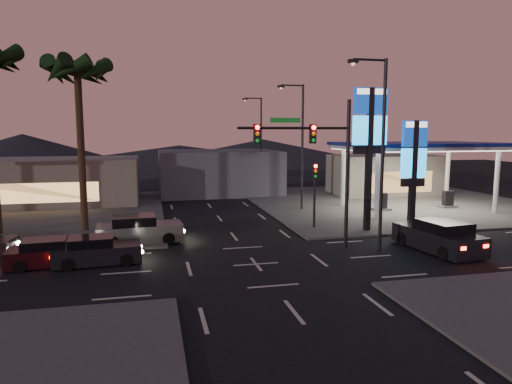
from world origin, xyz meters
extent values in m
plane|color=black|center=(0.00, 0.00, 0.00)|extent=(140.00, 140.00, 0.00)
cube|color=#47443F|center=(16.00, 16.00, 0.06)|extent=(24.00, 24.00, 0.12)
cylinder|color=silver|center=(11.00, 9.00, 2.50)|extent=(0.36, 0.36, 5.00)
cylinder|color=silver|center=(21.00, 9.00, 2.50)|extent=(0.36, 0.36, 5.00)
cylinder|color=silver|center=(11.00, 15.00, 2.50)|extent=(0.36, 0.36, 5.00)
cylinder|color=silver|center=(21.00, 15.00, 2.50)|extent=(0.36, 0.36, 5.00)
cube|color=silver|center=(16.00, 12.00, 5.20)|extent=(12.00, 8.00, 0.50)
cube|color=white|center=(16.00, 12.00, 4.90)|extent=(11.60, 7.60, 0.06)
cube|color=navy|center=(16.00, 12.00, 5.35)|extent=(12.20, 8.20, 0.25)
cube|color=black|center=(13.00, 12.00, 0.80)|extent=(0.80, 0.50, 1.40)
cube|color=black|center=(19.00, 12.00, 0.80)|extent=(0.80, 0.50, 1.40)
cube|color=#726B5B|center=(18.00, 21.00, 2.00)|extent=(10.00, 6.00, 4.00)
cube|color=black|center=(8.50, 5.50, 4.50)|extent=(0.35, 0.35, 9.00)
cube|color=navy|center=(8.50, 5.50, 8.20)|extent=(2.20, 0.30, 1.60)
cube|color=white|center=(8.50, 5.50, 8.75)|extent=(1.98, 0.32, 0.35)
cube|color=#1AA1FF|center=(8.50, 5.50, 6.40)|extent=(2.20, 0.30, 1.80)
cube|color=black|center=(8.50, 5.50, 5.20)|extent=(2.09, 0.28, 0.50)
cube|color=black|center=(11.00, 4.50, 3.50)|extent=(0.35, 0.35, 7.00)
cube|color=navy|center=(11.00, 4.50, 6.20)|extent=(1.60, 0.30, 1.60)
cube|color=white|center=(11.00, 4.50, 6.75)|extent=(1.44, 0.32, 0.35)
cube|color=#1AA1FF|center=(11.00, 4.50, 4.40)|extent=(1.60, 0.30, 1.80)
cube|color=black|center=(11.00, 4.50, 3.20)|extent=(1.52, 0.28, 0.50)
cylinder|color=black|center=(5.50, 2.00, 4.00)|extent=(0.20, 0.20, 8.00)
cylinder|color=black|center=(2.50, 2.00, 6.50)|extent=(6.00, 0.14, 0.14)
cube|color=#0C3F14|center=(2.00, 2.00, 6.90)|extent=(1.60, 0.05, 0.25)
cube|color=black|center=(3.50, 2.00, 6.20)|extent=(0.32, 0.25, 1.00)
sphere|color=#FF0C07|center=(3.50, 1.85, 6.53)|extent=(0.22, 0.22, 0.22)
sphere|color=orange|center=(3.50, 1.85, 6.20)|extent=(0.20, 0.20, 0.20)
sphere|color=#0CB226|center=(3.50, 1.85, 5.87)|extent=(0.20, 0.20, 0.20)
cube|color=black|center=(0.50, 2.00, 6.20)|extent=(0.32, 0.25, 1.00)
sphere|color=#FF0C07|center=(0.50, 1.85, 6.53)|extent=(0.22, 0.22, 0.22)
sphere|color=orange|center=(0.50, 1.85, 6.20)|extent=(0.20, 0.20, 0.20)
sphere|color=#0CB226|center=(0.50, 1.85, 5.87)|extent=(0.20, 0.20, 0.20)
cylinder|color=black|center=(5.50, 7.00, 2.00)|extent=(0.16, 0.16, 4.00)
cube|color=black|center=(5.50, 7.00, 3.80)|extent=(0.32, 0.25, 1.00)
sphere|color=#FF0C07|center=(5.50, 6.85, 4.13)|extent=(0.22, 0.22, 0.22)
sphere|color=orange|center=(5.50, 6.85, 3.80)|extent=(0.20, 0.20, 0.20)
sphere|color=#0CB226|center=(5.50, 6.85, 3.47)|extent=(0.20, 0.20, 0.20)
cylinder|color=black|center=(7.00, 1.00, 5.00)|extent=(0.18, 0.18, 10.00)
cylinder|color=black|center=(6.10, 1.00, 9.90)|extent=(1.80, 0.12, 0.12)
cube|color=black|center=(5.20, 1.00, 9.80)|extent=(0.50, 0.25, 0.18)
sphere|color=#FFCC8C|center=(5.20, 1.00, 9.68)|extent=(0.20, 0.20, 0.20)
cylinder|color=black|center=(7.00, 14.00, 5.00)|extent=(0.18, 0.18, 10.00)
cylinder|color=black|center=(6.10, 14.00, 9.90)|extent=(1.80, 0.12, 0.12)
cube|color=black|center=(5.20, 14.00, 9.80)|extent=(0.50, 0.25, 0.18)
sphere|color=#FFCC8C|center=(5.20, 14.00, 9.68)|extent=(0.20, 0.20, 0.20)
cylinder|color=black|center=(7.00, 28.00, 5.00)|extent=(0.18, 0.18, 10.00)
cylinder|color=black|center=(6.10, 28.00, 9.90)|extent=(1.80, 0.12, 0.12)
cube|color=black|center=(5.20, 28.00, 9.80)|extent=(0.50, 0.25, 0.18)
sphere|color=#FFCC8C|center=(5.20, 28.00, 9.68)|extent=(0.20, 0.20, 0.20)
cylinder|color=black|center=(-9.00, 9.50, 5.10)|extent=(0.44, 0.44, 10.20)
sphere|color=black|center=(-9.00, 9.50, 10.20)|extent=(0.90, 0.90, 0.90)
cone|color=black|center=(-7.70, 9.50, 9.90)|extent=(0.90, 2.74, 1.91)
cone|color=black|center=(-8.08, 10.42, 9.90)|extent=(2.57, 2.57, 1.91)
cone|color=black|center=(-9.00, 10.80, 9.90)|extent=(2.74, 0.90, 1.91)
cone|color=black|center=(-9.92, 10.42, 9.90)|extent=(2.57, 2.57, 1.91)
cone|color=black|center=(-10.30, 9.50, 9.90)|extent=(0.90, 2.74, 1.91)
cone|color=black|center=(-9.92, 8.58, 9.90)|extent=(2.57, 2.57, 1.91)
cone|color=black|center=(-9.00, 8.20, 9.90)|extent=(2.74, 0.90, 1.91)
cone|color=black|center=(-8.08, 8.58, 9.90)|extent=(2.57, 2.57, 1.91)
cone|color=black|center=(-12.70, 9.50, 10.50)|extent=(0.90, 2.74, 1.91)
cone|color=black|center=(-13.08, 10.42, 10.50)|extent=(2.57, 2.57, 1.91)
cube|color=#726B5B|center=(-14.00, 22.00, 2.00)|extent=(16.00, 8.00, 4.00)
cube|color=#4C4C51|center=(2.00, 26.00, 2.20)|extent=(12.00, 9.00, 4.40)
cone|color=black|center=(-25.00, 60.00, 3.00)|extent=(40.00, 40.00, 6.00)
cone|color=black|center=(15.00, 60.00, 2.50)|extent=(50.00, 50.00, 5.00)
cone|color=black|center=(0.00, 60.00, 2.00)|extent=(60.00, 60.00, 4.00)
cube|color=black|center=(-7.40, 1.79, 0.50)|extent=(4.15, 2.01, 0.82)
cube|color=black|center=(-7.68, 1.76, 1.05)|extent=(2.13, 1.71, 0.60)
cylinder|color=black|center=(-6.19, 2.66, 0.29)|extent=(0.60, 0.27, 0.59)
cylinder|color=black|center=(-6.06, 1.11, 0.29)|extent=(0.60, 0.27, 0.59)
cylinder|color=black|center=(-8.74, 2.46, 0.29)|extent=(0.60, 0.27, 0.59)
cylinder|color=black|center=(-8.62, 0.91, 0.29)|extent=(0.60, 0.27, 0.59)
sphere|color=#FFF2BF|center=(-5.44, 2.49, 0.57)|extent=(0.20, 0.20, 0.20)
sphere|color=#FFF2BF|center=(-5.35, 1.40, 0.57)|extent=(0.20, 0.20, 0.20)
cube|color=#FF140A|center=(-9.45, 2.17, 0.64)|extent=(0.09, 0.23, 0.13)
cube|color=#FF140A|center=(-9.37, 1.08, 0.64)|extent=(0.09, 0.23, 0.13)
cube|color=black|center=(-9.51, 1.96, 0.49)|extent=(4.00, 1.93, 0.79)
cube|color=black|center=(-9.77, 1.94, 1.01)|extent=(2.05, 1.65, 0.57)
cylinder|color=black|center=(-8.34, 2.81, 0.28)|extent=(0.58, 0.26, 0.56)
cylinder|color=black|center=(-8.22, 1.31, 0.28)|extent=(0.58, 0.26, 0.56)
cylinder|color=black|center=(-10.80, 2.61, 0.28)|extent=(0.58, 0.26, 0.56)
cylinder|color=black|center=(-10.68, 1.12, 0.28)|extent=(0.58, 0.26, 0.56)
sphere|color=#FFF2BF|center=(-7.62, 2.64, 0.55)|extent=(0.19, 0.19, 0.19)
sphere|color=#FFF2BF|center=(-7.53, 1.59, 0.55)|extent=(0.19, 0.19, 0.19)
cube|color=#FF140A|center=(-11.49, 2.34, 0.62)|extent=(0.09, 0.23, 0.12)
cube|color=#FF140A|center=(-11.40, 1.28, 0.62)|extent=(0.09, 0.23, 0.12)
cube|color=#5F5F61|center=(-5.50, 5.68, 0.59)|extent=(4.86, 2.33, 0.97)
cube|color=black|center=(-5.82, 5.65, 1.23)|extent=(2.49, 1.99, 0.70)
cylinder|color=black|center=(-4.07, 6.70, 0.34)|extent=(0.70, 0.31, 0.69)
cylinder|color=black|center=(-3.93, 4.88, 0.34)|extent=(0.70, 0.31, 0.69)
cylinder|color=black|center=(-7.07, 6.48, 0.34)|extent=(0.70, 0.31, 0.69)
cylinder|color=black|center=(-6.93, 4.66, 0.34)|extent=(0.70, 0.31, 0.69)
sphere|color=#FFF2BF|center=(-3.19, 6.50, 0.67)|extent=(0.24, 0.24, 0.24)
sphere|color=#FFF2BF|center=(-3.10, 5.21, 0.67)|extent=(0.24, 0.24, 0.24)
cube|color=#FF140A|center=(-7.90, 6.15, 0.75)|extent=(0.11, 0.27, 0.15)
cube|color=#FF140A|center=(-7.81, 4.86, 0.75)|extent=(0.11, 0.27, 0.15)
cylinder|color=black|center=(-12.37, 4.69, 0.33)|extent=(0.67, 0.29, 0.65)
sphere|color=#FFF2BF|center=(-11.58, 4.38, 0.63)|extent=(0.22, 0.22, 0.22)
sphere|color=#FFF2BF|center=(-11.66, 3.17, 0.63)|extent=(0.22, 0.22, 0.22)
cube|color=black|center=(10.00, 0.29, 0.63)|extent=(2.68, 5.25, 1.03)
cube|color=black|center=(10.04, -0.05, 1.32)|extent=(2.22, 2.73, 0.75)
cylinder|color=black|center=(8.85, 1.77, 0.37)|extent=(0.36, 0.76, 0.73)
cylinder|color=black|center=(10.79, 1.99, 0.37)|extent=(0.36, 0.76, 0.73)
cylinder|color=black|center=(9.21, -1.42, 0.37)|extent=(0.36, 0.76, 0.73)
cylinder|color=black|center=(11.15, -1.20, 0.37)|extent=(0.36, 0.76, 0.73)
cube|color=#FF140A|center=(9.60, -2.30, 0.80)|extent=(0.30, 0.12, 0.16)
cube|color=#FF140A|center=(10.97, -2.14, 0.80)|extent=(0.30, 0.12, 0.16)
camera|label=1|loc=(-4.75, -20.69, 6.30)|focal=32.00mm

